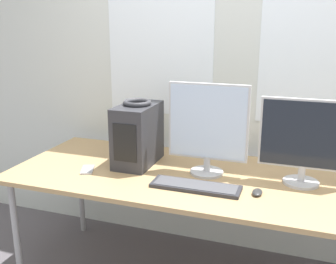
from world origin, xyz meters
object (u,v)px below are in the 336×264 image
(monitor_right_near, at_px, (305,140))
(monitor_main, at_px, (208,127))
(pc_tower, at_px, (138,135))
(keyboard, at_px, (196,186))
(cell_phone, at_px, (88,170))
(headphones, at_px, (137,103))
(mouse, at_px, (257,192))

(monitor_right_near, bearing_deg, monitor_main, -177.43)
(pc_tower, relative_size, keyboard, 0.78)
(pc_tower, height_order, cell_phone, pc_tower)
(pc_tower, bearing_deg, monitor_right_near, -0.32)
(headphones, distance_m, mouse, 0.91)
(pc_tower, xyz_separation_m, monitor_main, (0.46, -0.03, 0.10))
(monitor_main, xyz_separation_m, cell_phone, (-0.71, -0.19, -0.29))
(monitor_right_near, bearing_deg, mouse, -133.27)
(monitor_right_near, bearing_deg, cell_phone, -170.12)
(monitor_main, xyz_separation_m, mouse, (0.33, -0.21, -0.28))
(mouse, bearing_deg, monitor_right_near, 46.73)
(headphones, distance_m, cell_phone, 0.52)
(headphones, xyz_separation_m, monitor_right_near, (1.01, -0.01, -0.14))
(monitor_right_near, distance_m, cell_phone, 1.30)
(pc_tower, distance_m, monitor_main, 0.48)
(monitor_main, xyz_separation_m, monitor_right_near, (0.54, 0.02, -0.03))
(keyboard, xyz_separation_m, cell_phone, (-0.71, 0.04, -0.01))
(cell_phone, bearing_deg, monitor_right_near, -12.80)
(monitor_right_near, height_order, mouse, monitor_right_near)
(mouse, bearing_deg, pc_tower, 163.45)
(headphones, xyz_separation_m, monitor_main, (0.46, -0.03, -0.11))
(headphones, height_order, cell_phone, headphones)
(headphones, bearing_deg, cell_phone, -137.61)
(headphones, xyz_separation_m, cell_phone, (-0.25, -0.22, -0.40))
(monitor_right_near, bearing_deg, headphones, 179.63)
(headphones, relative_size, keyboard, 0.36)
(monitor_main, relative_size, mouse, 5.80)
(headphones, height_order, monitor_right_near, monitor_right_near)
(pc_tower, height_order, keyboard, pc_tower)
(keyboard, xyz_separation_m, mouse, (0.33, 0.03, 0.00))
(mouse, bearing_deg, cell_phone, 179.38)
(monitor_right_near, relative_size, keyboard, 0.99)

